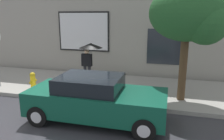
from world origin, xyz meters
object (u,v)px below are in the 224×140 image
object	(u,v)px
parked_car	(95,99)
street_tree	(191,16)
pedestrian_with_umbrella	(90,51)
fire_hydrant	(33,81)

from	to	relation	value
parked_car	street_tree	size ratio (longest dim) A/B	1.02
street_tree	parked_car	bearing A→B (deg)	-142.63
pedestrian_with_umbrella	street_tree	bearing A→B (deg)	-16.01
parked_car	fire_hydrant	bearing A→B (deg)	152.39
fire_hydrant	pedestrian_with_umbrella	world-z (taller)	pedestrian_with_umbrella
fire_hydrant	street_tree	xyz separation A→B (m)	(6.23, 0.31, 2.73)
parked_car	fire_hydrant	distance (m)	3.90
fire_hydrant	pedestrian_with_umbrella	distance (m)	2.80
parked_car	pedestrian_with_umbrella	world-z (taller)	pedestrian_with_umbrella
street_tree	pedestrian_with_umbrella	bearing A→B (deg)	163.99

